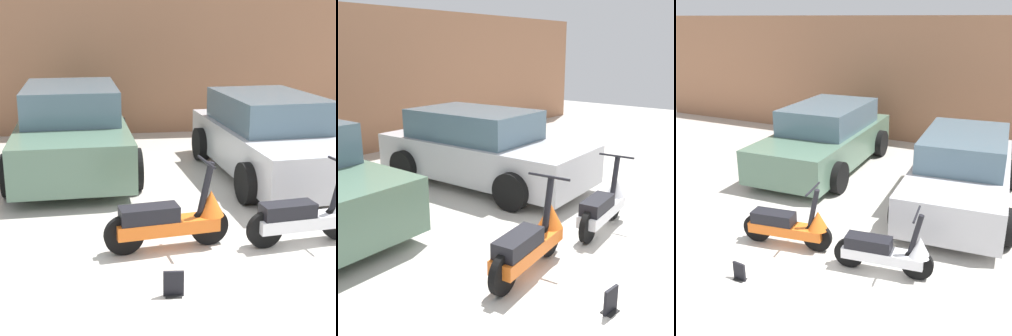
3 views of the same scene
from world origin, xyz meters
TOP-DOWN VIEW (x-y plane):
  - ground_plane at (0.00, 0.00)m, footprint 28.00×28.00m
  - wall_back at (0.00, 7.29)m, footprint 19.60×0.12m
  - scooter_front_left at (-0.50, 0.80)m, footprint 1.47×0.56m
  - scooter_front_right at (1.10, 0.76)m, footprint 1.41×0.52m
  - car_rear_left at (-1.81, 4.39)m, footprint 2.26×4.41m
  - car_rear_center at (1.53, 3.56)m, footprint 2.20×4.15m
  - placard_near_left_scooter at (-0.64, -0.27)m, footprint 0.20×0.13m

SIDE VIEW (x-z plane):
  - ground_plane at x=0.00m, z-range 0.00..0.00m
  - placard_near_left_scooter at x=-0.64m, z-range -0.02..0.24m
  - scooter_front_right at x=1.10m, z-range -0.14..0.84m
  - scooter_front_left at x=-0.50m, z-range -0.15..0.88m
  - car_rear_center at x=1.53m, z-range -0.03..1.34m
  - car_rear_left at x=-1.81m, z-range -0.03..1.43m
  - wall_back at x=0.00m, z-range 0.00..3.44m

